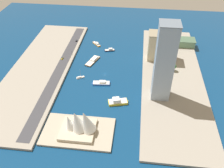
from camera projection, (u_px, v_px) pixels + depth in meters
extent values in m
plane|color=navy|center=(105.00, 73.00, 295.70)|extent=(440.00, 440.00, 0.00)
cube|color=gray|center=(172.00, 77.00, 287.46)|extent=(70.00, 240.00, 2.44)
cube|color=gray|center=(41.00, 68.00, 302.44)|extent=(70.00, 240.00, 2.44)
cube|color=#A89E89|center=(78.00, 131.00, 222.22)|extent=(64.51, 38.73, 2.00)
cube|color=#38383D|center=(60.00, 69.00, 299.34)|extent=(12.18, 228.00, 0.15)
cube|color=brown|center=(93.00, 61.00, 316.16)|extent=(16.58, 27.54, 1.54)
cone|color=brown|center=(87.00, 66.00, 306.58)|extent=(1.77, 1.77, 1.39)
cube|color=white|center=(94.00, 59.00, 317.92)|extent=(9.53, 13.44, 1.78)
cube|color=beige|center=(93.00, 61.00, 315.65)|extent=(15.91, 26.43, 0.10)
cube|color=orange|center=(96.00, 44.00, 351.48)|extent=(13.38, 14.53, 1.69)
cone|color=orange|center=(94.00, 42.00, 356.93)|extent=(2.15, 2.15, 1.52)
cube|color=white|center=(97.00, 43.00, 349.19)|extent=(5.97, 6.21, 2.30)
cube|color=beige|center=(96.00, 44.00, 350.93)|extent=(12.85, 13.94, 0.10)
cube|color=yellow|center=(118.00, 102.00, 253.07)|extent=(21.13, 13.34, 2.66)
cone|color=yellow|center=(128.00, 101.00, 254.23)|extent=(2.93, 2.93, 2.40)
cube|color=white|center=(116.00, 100.00, 250.91)|extent=(8.45, 7.99, 3.69)
cube|color=beige|center=(118.00, 101.00, 252.22)|extent=(20.29, 12.81, 0.10)
cube|color=white|center=(80.00, 78.00, 288.25)|extent=(9.63, 7.39, 1.00)
cone|color=white|center=(84.00, 76.00, 289.91)|extent=(1.24, 1.24, 0.90)
cube|color=white|center=(79.00, 77.00, 287.05)|extent=(5.34, 4.21, 1.17)
cube|color=beige|center=(80.00, 77.00, 287.91)|extent=(9.25, 7.10, 0.10)
cylinder|color=silver|center=(80.00, 74.00, 284.91)|extent=(0.24, 0.24, 10.35)
cube|color=#1E284C|center=(110.00, 50.00, 338.00)|extent=(14.14, 7.70, 1.55)
cone|color=#1E284C|center=(105.00, 51.00, 337.26)|extent=(1.70, 1.70, 1.40)
cube|color=white|center=(111.00, 49.00, 336.96)|extent=(5.61, 4.23, 2.26)
cube|color=beige|center=(110.00, 50.00, 337.49)|extent=(13.57, 7.39, 0.10)
cube|color=blue|center=(101.00, 83.00, 278.77)|extent=(20.00, 8.80, 1.99)
cone|color=blue|center=(92.00, 83.00, 279.04)|extent=(1.94, 1.94, 1.79)
cube|color=white|center=(102.00, 82.00, 277.49)|extent=(7.29, 5.02, 2.06)
cube|color=beige|center=(101.00, 82.00, 278.13)|extent=(19.20, 8.45, 0.10)
cube|color=#C6B793|center=(159.00, 46.00, 308.28)|extent=(28.38, 20.36, 34.66)
cube|color=gray|center=(161.00, 33.00, 297.36)|extent=(29.52, 21.18, 0.80)
cube|color=slate|center=(179.00, 42.00, 344.04)|extent=(42.80, 17.59, 8.46)
cube|color=#47624A|center=(179.00, 39.00, 341.19)|extent=(44.51, 18.30, 0.80)
cube|color=#8C9EB2|center=(164.00, 63.00, 235.03)|extent=(18.38, 17.86, 81.06)
cube|color=slate|center=(170.00, 23.00, 209.83)|extent=(19.11, 18.58, 0.80)
cylinder|color=black|center=(76.00, 40.00, 356.09)|extent=(0.27, 0.65, 0.64)
cylinder|color=black|center=(77.00, 40.00, 355.98)|extent=(0.27, 0.65, 0.64)
cylinder|color=black|center=(76.00, 41.00, 353.56)|extent=(0.27, 0.65, 0.64)
cylinder|color=black|center=(77.00, 42.00, 353.46)|extent=(0.27, 0.65, 0.64)
cube|color=black|center=(76.00, 41.00, 354.57)|extent=(1.85, 4.64, 0.87)
cube|color=#262D38|center=(76.00, 40.00, 353.97)|extent=(1.59, 2.61, 0.48)
cylinder|color=black|center=(62.00, 59.00, 315.41)|extent=(0.28, 0.65, 0.64)
cylinder|color=black|center=(61.00, 59.00, 315.60)|extent=(0.28, 0.65, 0.64)
cylinder|color=black|center=(63.00, 58.00, 318.20)|extent=(0.28, 0.65, 0.64)
cylinder|color=black|center=(62.00, 58.00, 318.39)|extent=(0.28, 0.65, 0.64)
cube|color=yellow|center=(62.00, 58.00, 316.72)|extent=(1.95, 5.19, 0.79)
cube|color=#262D38|center=(62.00, 58.00, 316.52)|extent=(1.65, 2.93, 0.49)
cylinder|color=black|center=(72.00, 54.00, 322.13)|extent=(0.18, 0.18, 5.50)
cube|color=black|center=(72.00, 52.00, 320.13)|extent=(0.36, 0.36, 1.00)
sphere|color=red|center=(72.00, 51.00, 319.92)|extent=(0.24, 0.24, 0.24)
sphere|color=yellow|center=(72.00, 52.00, 320.13)|extent=(0.24, 0.24, 0.24)
sphere|color=green|center=(72.00, 52.00, 320.35)|extent=(0.24, 0.24, 0.24)
cube|color=#BCAD93|center=(78.00, 130.00, 220.68)|extent=(30.99, 28.48, 3.00)
cone|color=white|center=(86.00, 121.00, 212.52)|extent=(17.12, 13.23, 23.16)
cone|color=white|center=(77.00, 121.00, 213.74)|extent=(16.88, 13.72, 21.60)
cone|color=white|center=(69.00, 122.00, 216.00)|extent=(10.27, 8.45, 15.35)
cylinder|color=brown|center=(173.00, 69.00, 294.95)|extent=(0.50, 0.50, 3.92)
sphere|color=#2D7233|center=(174.00, 66.00, 292.22)|extent=(6.18, 6.18, 6.18)
cylinder|color=brown|center=(167.00, 73.00, 288.58)|extent=(0.50, 0.50, 4.02)
sphere|color=#2D7233|center=(167.00, 70.00, 285.88)|extent=(5.94, 5.94, 5.94)
cylinder|color=brown|center=(166.00, 76.00, 283.41)|extent=(0.50, 0.50, 3.82)
sphere|color=#2D7233|center=(167.00, 74.00, 281.15)|extent=(4.39, 4.39, 4.39)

